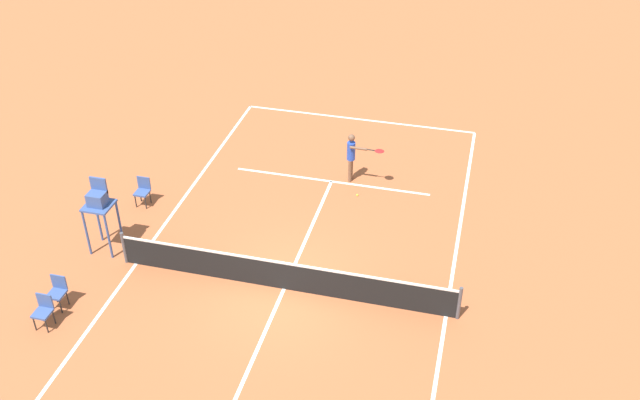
# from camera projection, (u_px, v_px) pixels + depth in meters

# --- Properties ---
(ground_plane) EXTENTS (60.00, 60.00, 0.00)m
(ground_plane) POSITION_uv_depth(u_px,v_px,m) (284.00, 289.00, 20.31)
(ground_plane) COLOR #AD5933
(court_lines) EXTENTS (9.15, 20.92, 0.01)m
(court_lines) POSITION_uv_depth(u_px,v_px,m) (284.00, 289.00, 20.31)
(court_lines) COLOR white
(court_lines) RESTS_ON ground
(tennis_net) EXTENTS (9.75, 0.10, 1.07)m
(tennis_net) POSITION_uv_depth(u_px,v_px,m) (284.00, 275.00, 20.03)
(tennis_net) COLOR #4C4C51
(tennis_net) RESTS_ON ground
(player_serving) EXTENTS (1.30, 0.58, 1.78)m
(player_serving) POSITION_uv_depth(u_px,v_px,m) (352.00, 153.00, 24.37)
(player_serving) COLOR brown
(player_serving) RESTS_ON ground
(tennis_ball) EXTENTS (0.07, 0.07, 0.07)m
(tennis_ball) POSITION_uv_depth(u_px,v_px,m) (357.00, 195.00, 24.15)
(tennis_ball) COLOR #CCE033
(tennis_ball) RESTS_ON ground
(umpire_chair) EXTENTS (0.80, 0.80, 2.41)m
(umpire_chair) POSITION_uv_depth(u_px,v_px,m) (99.00, 204.00, 20.93)
(umpire_chair) COLOR #38518C
(umpire_chair) RESTS_ON ground
(courtside_chair_near) EXTENTS (0.44, 0.46, 0.95)m
(courtside_chair_near) POSITION_uv_depth(u_px,v_px,m) (43.00, 310.00, 18.83)
(courtside_chair_near) COLOR #262626
(courtside_chair_near) RESTS_ON ground
(courtside_chair_mid) EXTENTS (0.44, 0.46, 0.95)m
(courtside_chair_mid) POSITION_uv_depth(u_px,v_px,m) (143.00, 190.00, 23.49)
(courtside_chair_mid) COLOR #262626
(courtside_chair_mid) RESTS_ON ground
(courtside_chair_far) EXTENTS (0.44, 0.46, 0.95)m
(courtside_chair_far) POSITION_uv_depth(u_px,v_px,m) (58.00, 291.00, 19.45)
(courtside_chair_far) COLOR #262626
(courtside_chair_far) RESTS_ON ground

